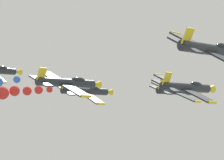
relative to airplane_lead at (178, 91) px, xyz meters
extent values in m
cylinder|color=#23282D|center=(-0.01, -0.18, -0.03)|extent=(1.42, 9.00, 1.42)
cone|color=yellow|center=(-0.01, 4.92, -0.03)|extent=(1.35, 1.20, 1.35)
cube|color=#23282D|center=(-0.05, -0.58, -0.12)|extent=(8.67, 1.90, 3.43)
cylinder|color=yellow|center=(-4.35, -0.58, 1.51)|extent=(0.46, 1.40, 0.46)
cylinder|color=yellow|center=(4.26, -0.58, -1.75)|extent=(0.46, 1.40, 0.46)
cube|color=#23282D|center=(0.01, -4.18, 0.02)|extent=(3.62, 1.20, 1.51)
cube|color=yellow|center=(0.33, -4.28, 0.87)|extent=(0.70, 1.10, 1.55)
ellipsoid|color=black|center=(0.16, 1.62, 0.44)|extent=(1.00, 2.20, 0.94)
cylinder|color=#23282D|center=(-9.41, -11.24, -0.04)|extent=(1.47, 9.00, 1.47)
cone|color=yellow|center=(-9.41, -6.14, -0.04)|extent=(1.39, 1.20, 1.39)
cube|color=#23282D|center=(-9.45, -11.64, -0.13)|extent=(8.38, 1.90, 4.13)
cylinder|color=yellow|center=(-13.60, -11.64, 1.86)|extent=(0.48, 1.40, 0.48)
cylinder|color=yellow|center=(-5.30, -11.64, -2.11)|extent=(0.48, 1.40, 0.48)
cube|color=#23282D|center=(-9.39, -15.24, 0.01)|extent=(3.51, 1.20, 1.80)
cube|color=yellow|center=(-8.99, -15.34, 0.83)|extent=(0.82, 1.10, 1.50)
ellipsoid|color=black|center=(-9.19, -9.44, 0.41)|extent=(1.02, 2.20, 0.98)
sphere|color=red|center=(-9.44, -18.09, -0.03)|extent=(0.94, 0.94, 0.94)
sphere|color=red|center=(-9.56, -19.93, -0.14)|extent=(1.25, 1.25, 1.25)
sphere|color=red|center=(-9.74, -21.78, -0.36)|extent=(1.31, 1.31, 1.31)
sphere|color=red|center=(-10.14, -23.62, -0.39)|extent=(1.49, 1.49, 1.49)
sphere|color=red|center=(-10.31, -25.47, -0.73)|extent=(1.84, 1.84, 1.84)
cylinder|color=#23282D|center=(11.27, -12.29, -0.33)|extent=(1.45, 9.00, 1.45)
cone|color=yellow|center=(11.27, -7.19, -0.33)|extent=(1.38, 1.20, 1.38)
cube|color=#23282D|center=(11.23, -12.69, -0.42)|extent=(8.48, 1.90, 3.91)
cylinder|color=yellow|center=(7.02, -12.69, 1.45)|extent=(0.48, 1.40, 0.48)
cylinder|color=yellow|center=(15.43, -12.69, -2.29)|extent=(0.48, 1.40, 0.48)
cube|color=#23282D|center=(11.29, -16.29, -0.29)|extent=(3.54, 1.20, 1.71)
cube|color=yellow|center=(11.66, -16.39, 0.55)|extent=(0.78, 1.10, 1.52)
ellipsoid|color=black|center=(11.47, -10.49, 0.12)|extent=(1.02, 2.20, 0.96)
cylinder|color=#23282D|center=(0.06, -22.48, 0.32)|extent=(1.44, 9.00, 1.44)
cone|color=yellow|center=(0.06, -17.38, 0.32)|extent=(1.36, 1.20, 1.36)
cube|color=#23282D|center=(0.02, -22.88, 0.23)|extent=(8.57, 1.90, 3.68)
cylinder|color=yellow|center=(-4.23, -22.88, 1.98)|extent=(0.47, 1.40, 0.47)
cylinder|color=yellow|center=(4.28, -22.88, -1.53)|extent=(0.47, 1.40, 0.47)
cube|color=#23282D|center=(0.08, -26.48, 0.37)|extent=(3.58, 1.20, 1.62)
cube|color=yellow|center=(0.43, -26.58, 1.21)|extent=(0.74, 1.10, 1.53)
ellipsoid|color=black|center=(0.25, -20.68, 0.78)|extent=(1.01, 2.20, 0.95)
sphere|color=blue|center=(0.02, -29.87, 0.39)|extent=(0.85, 0.85, 0.85)
cone|color=yellow|center=(-21.32, -15.86, 3.44)|extent=(1.41, 1.20, 1.41)
cylinder|color=yellow|center=(-17.29, -21.36, 1.22)|extent=(0.49, 1.40, 0.49)
ellipsoid|color=black|center=(-21.09, -19.16, 3.87)|extent=(1.03, 2.20, 0.99)
cylinder|color=#23282D|center=(21.43, -21.36, 2.69)|extent=(1.48, 9.00, 1.48)
cube|color=#23282D|center=(21.38, -21.76, 2.60)|extent=(8.23, 1.90, 4.43)
cylinder|color=yellow|center=(17.30, -21.76, 4.73)|extent=(0.49, 1.40, 0.49)
cube|color=#23282D|center=(21.45, -25.36, 2.73)|extent=(3.45, 1.20, 1.92)
cube|color=yellow|center=(21.87, -25.46, 3.54)|extent=(0.87, 1.10, 1.48)
ellipsoid|color=black|center=(21.66, -19.56, 3.12)|extent=(1.03, 2.20, 0.99)
camera|label=1|loc=(51.05, -63.00, -3.82)|focal=81.83mm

